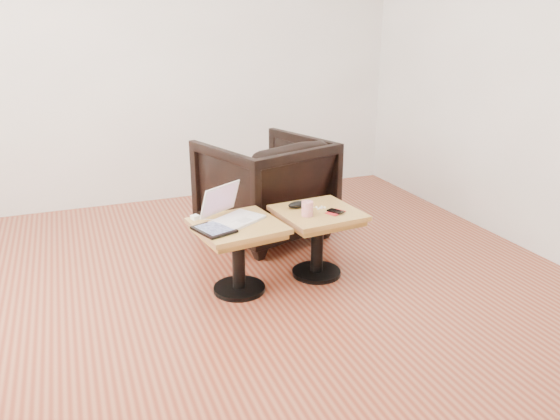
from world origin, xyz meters
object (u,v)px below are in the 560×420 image
object	(u,v)px
side_table_left	(238,241)
striped_cup	(307,209)
armchair	(265,188)
side_table_right	(318,227)
laptop	(232,213)

from	to	relation	value
side_table_left	striped_cup	world-z (taller)	striped_cup
armchair	side_table_right	bearing A→B (deg)	77.46
side_table_left	side_table_right	size ratio (longest dim) A/B	1.04
side_table_left	striped_cup	xyz separation A→B (m)	(0.45, -0.03, 0.16)
side_table_right	armchair	distance (m)	0.79
laptop	striped_cup	distance (m)	0.47
laptop	striped_cup	bearing A→B (deg)	-44.72
side_table_right	laptop	distance (m)	0.58
side_table_right	striped_cup	size ratio (longest dim) A/B	5.79
striped_cup	armchair	size ratio (longest dim) A/B	0.11
striped_cup	armchair	xyz separation A→B (m)	(0.03, 0.85, -0.11)
laptop	striped_cup	size ratio (longest dim) A/B	4.33
side_table_left	armchair	size ratio (longest dim) A/B	0.66
side_table_right	laptop	size ratio (longest dim) A/B	1.34
side_table_left	laptop	world-z (taller)	laptop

